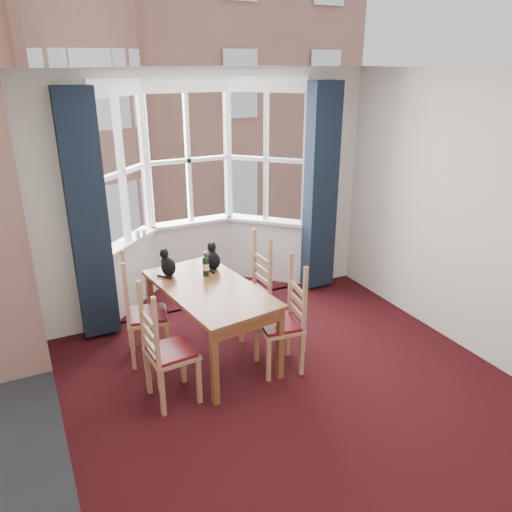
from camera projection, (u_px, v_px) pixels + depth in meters
floor at (308, 403)px, 4.47m from camera, size 4.50×4.50×0.00m
ceiling at (323, 71)px, 3.45m from camera, size 4.50×4.50×0.00m
wall_left at (45, 311)px, 3.13m from camera, size 0.00×4.50×4.50m
wall_right at (491, 224)px, 4.78m from camera, size 0.00×4.50×4.50m
wall_back_pier_left at (62, 212)px, 5.15m from camera, size 0.70×0.12×2.80m
wall_back_pier_right at (328, 181)px, 6.52m from camera, size 0.70×0.12×2.80m
bay_window at (196, 186)px, 6.25m from camera, size 2.76×0.94×2.80m
curtain_left at (88, 219)px, 5.12m from camera, size 0.38×0.22×2.60m
curtain_right at (321, 189)px, 6.29m from camera, size 0.38×0.22×2.60m
dining_table at (210, 295)px, 4.94m from camera, size 1.00×1.60×0.79m
chair_left_near at (162, 356)px, 4.33m from camera, size 0.43×0.45×0.92m
chair_left_far at (138, 317)px, 4.98m from camera, size 0.48×0.49×0.92m
chair_right_near at (288, 324)px, 4.85m from camera, size 0.46×0.47×0.92m
chair_right_far at (255, 291)px, 5.54m from camera, size 0.41×0.43×0.92m
cat_left at (168, 265)px, 5.15m from camera, size 0.19×0.24×0.29m
cat_right at (213, 259)px, 5.31m from camera, size 0.19×0.24×0.29m
wine_bottle at (206, 265)px, 5.13m from camera, size 0.07×0.07×0.26m
candle_tall at (138, 234)px, 5.96m from camera, size 0.06×0.06×0.11m
candle_short at (144, 233)px, 6.03m from camera, size 0.06×0.06×0.10m
street at (51, 201)px, 33.56m from camera, size 80.00×80.00×0.00m
tenement_building at (72, 104)px, 15.57m from camera, size 18.40×7.80×15.20m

